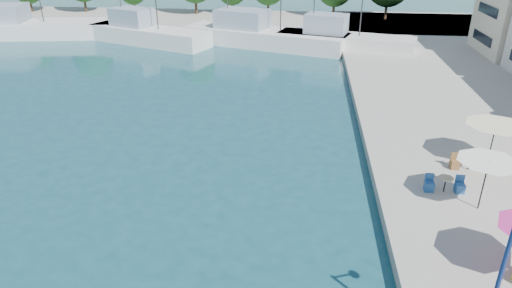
# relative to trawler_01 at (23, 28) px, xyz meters

# --- Properties ---
(quay_far) EXTENTS (90.00, 16.00, 0.60)m
(quay_far) POSITION_rel_trawler_01_xyz_m (24.11, 11.22, -0.77)
(quay_far) COLOR #ACA69B
(quay_far) RESTS_ON ground
(trawler_01) EXTENTS (21.63, 8.93, 10.20)m
(trawler_01) POSITION_rel_trawler_01_xyz_m (0.00, 0.00, 0.00)
(trawler_01) COLOR white
(trawler_01) RESTS_ON ground
(trawler_02) EXTENTS (15.31, 9.23, 10.20)m
(trawler_02) POSITION_rel_trawler_01_xyz_m (16.04, -1.73, 0.00)
(trawler_02) COLOR white
(trawler_02) RESTS_ON ground
(trawler_03) EXTENTS (19.08, 10.28, 10.20)m
(trawler_03) POSITION_rel_trawler_01_xyz_m (29.25, -1.44, 0.00)
(trawler_03) COLOR silver
(trawler_03) RESTS_ON ground
(trawler_04) EXTENTS (14.80, 7.37, 10.20)m
(trawler_04) POSITION_rel_trawler_01_xyz_m (38.09, -3.16, 0.00)
(trawler_04) COLOR silver
(trawler_04) RESTS_ON ground
(umbrella_white) EXTENTS (2.70, 2.70, 2.38)m
(umbrella_white) POSITION_rel_trawler_01_xyz_m (42.37, -34.37, 1.66)
(umbrella_white) COLOR black
(umbrella_white) RESTS_ON quay_right
(umbrella_cream) EXTENTS (3.10, 3.10, 2.21)m
(umbrella_cream) POSITION_rel_trawler_01_xyz_m (44.30, -29.73, 1.49)
(umbrella_cream) COLOR black
(umbrella_cream) RESTS_ON quay_right
(cafe_table_02) EXTENTS (1.82, 0.70, 0.76)m
(cafe_table_02) POSITION_rel_trawler_01_xyz_m (41.22, -33.04, -0.18)
(cafe_table_02) COLOR black
(cafe_table_02) RESTS_ON quay_right
(cafe_table_03) EXTENTS (1.82, 0.70, 0.76)m
(cafe_table_03) POSITION_rel_trawler_01_xyz_m (43.05, -30.61, -0.18)
(cafe_table_03) COLOR black
(cafe_table_03) RESTS_ON quay_right
(street_lamp) EXTENTS (0.98, 0.55, 5.03)m
(street_lamp) POSITION_rel_trawler_01_xyz_m (39.85, -42.84, 3.02)
(street_lamp) COLOR navy
(street_lamp) RESTS_ON quay_right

